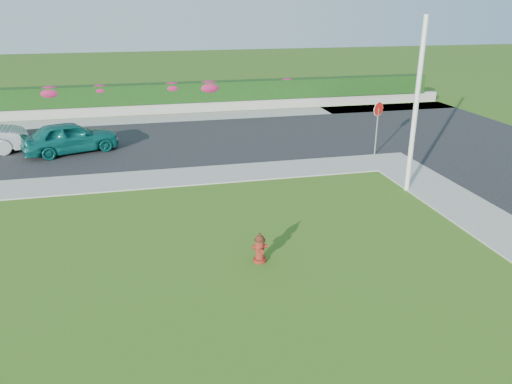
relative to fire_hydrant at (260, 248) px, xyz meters
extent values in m
plane|color=black|center=(0.03, -2.19, -0.36)|extent=(120.00, 120.00, 0.00)
cube|color=black|center=(-4.97, 11.81, -0.34)|extent=(26.00, 8.00, 0.04)
cube|color=gray|center=(-5.97, 6.81, -0.34)|extent=(24.00, 2.00, 0.04)
cube|color=gray|center=(7.03, 6.81, -0.34)|extent=(2.00, 2.00, 0.04)
cube|color=gray|center=(-0.97, 16.81, -0.34)|extent=(34.00, 2.00, 0.04)
cube|color=gray|center=(-0.97, 18.31, -0.06)|extent=(34.00, 0.40, 0.60)
cube|color=black|center=(-0.97, 18.41, 0.79)|extent=(32.00, 0.90, 1.10)
cylinder|color=#510F0C|center=(0.00, 0.01, -0.32)|extent=(0.33, 0.33, 0.08)
cylinder|color=#510F0C|center=(0.00, 0.01, -0.04)|extent=(0.22, 0.22, 0.50)
cylinder|color=black|center=(0.00, 0.01, 0.21)|extent=(0.27, 0.27, 0.05)
sphere|color=black|center=(0.00, 0.01, 0.24)|extent=(0.22, 0.22, 0.22)
cylinder|color=black|center=(0.00, 0.01, 0.37)|extent=(0.07, 0.07, 0.07)
cylinder|color=#510F0C|center=(-0.14, 0.01, 0.04)|extent=(0.10, 0.11, 0.11)
cylinder|color=#510F0C|center=(0.14, 0.00, 0.04)|extent=(0.10, 0.11, 0.11)
cylinder|color=#510F0C|center=(0.00, -0.14, -0.02)|extent=(0.15, 0.12, 0.14)
imported|color=#0B5752|center=(-5.57, 11.00, 0.34)|extent=(4.16, 2.73, 1.32)
cylinder|color=silver|center=(6.07, 3.75, 2.47)|extent=(0.16, 0.16, 5.67)
cylinder|color=slate|center=(6.82, 7.80, 0.64)|extent=(0.06, 0.06, 2.00)
cylinder|color=#B8140C|center=(6.82, 7.80, 1.59)|extent=(0.53, 0.28, 0.58)
cylinder|color=white|center=(6.82, 7.80, 1.59)|extent=(0.56, 0.29, 0.62)
ellipsoid|color=#A21B53|center=(-7.31, 18.31, 1.06)|extent=(1.41, 0.91, 0.71)
ellipsoid|color=#A21B53|center=(-4.68, 18.31, 1.10)|extent=(1.18, 0.76, 0.59)
ellipsoid|color=#A21B53|center=(-0.76, 18.31, 1.09)|extent=(1.25, 0.80, 0.63)
ellipsoid|color=#A21B53|center=(1.36, 18.31, 1.04)|extent=(1.51, 0.97, 0.76)
ellipsoid|color=#A21B53|center=(6.05, 18.31, 1.12)|extent=(1.10, 0.70, 0.55)
camera|label=1|loc=(-2.57, -10.64, 5.67)|focal=35.00mm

